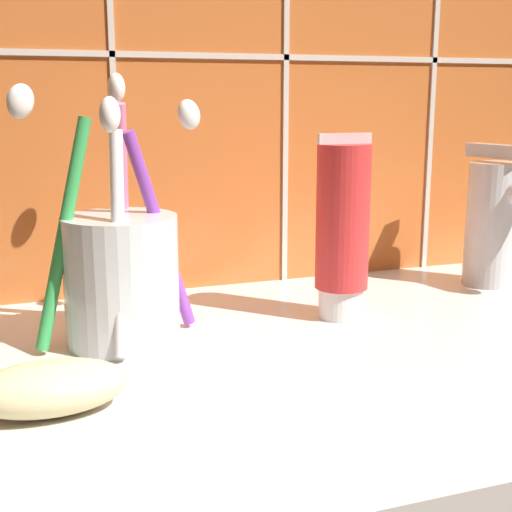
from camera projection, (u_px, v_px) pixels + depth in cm
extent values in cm
cube|color=silver|center=(360.00, 356.00, 51.04)|extent=(61.94, 38.12, 2.00)
cube|color=beige|center=(270.00, 57.00, 63.24)|extent=(71.94, 0.24, 0.50)
cylinder|color=silver|center=(122.00, 280.00, 50.14)|extent=(8.06, 8.06, 9.14)
cylinder|color=purple|center=(160.00, 232.00, 51.27)|extent=(5.49, 2.64, 14.74)
ellipsoid|color=white|center=(189.00, 115.00, 51.07)|extent=(2.58, 1.97, 2.61)
cylinder|color=pink|center=(123.00, 216.00, 52.65)|extent=(1.41, 4.55, 16.52)
ellipsoid|color=white|center=(116.00, 88.00, 52.55)|extent=(1.54, 2.26, 2.51)
cylinder|color=green|center=(63.00, 235.00, 47.86)|extent=(4.90, 2.22, 15.66)
ellipsoid|color=white|center=(20.00, 101.00, 44.63)|extent=(2.46, 1.86, 2.55)
cylinder|color=white|center=(118.00, 244.00, 46.85)|extent=(1.84, 3.97, 14.83)
ellipsoid|color=white|center=(110.00, 114.00, 43.34)|extent=(1.78, 2.35, 2.49)
cylinder|color=white|center=(341.00, 302.00, 56.53)|extent=(3.54, 3.54, 2.46)
cylinder|color=red|center=(343.00, 217.00, 55.03)|extent=(4.17, 4.17, 11.22)
cube|color=silver|center=(345.00, 139.00, 53.70)|extent=(4.37, 0.36, 0.80)
cylinder|color=silver|center=(492.00, 224.00, 65.51)|extent=(4.70, 4.70, 11.36)
cube|color=silver|center=(497.00, 151.00, 64.04)|extent=(2.79, 6.16, 1.20)
ellipsoid|color=beige|center=(50.00, 388.00, 39.31)|extent=(8.64, 4.67, 2.98)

